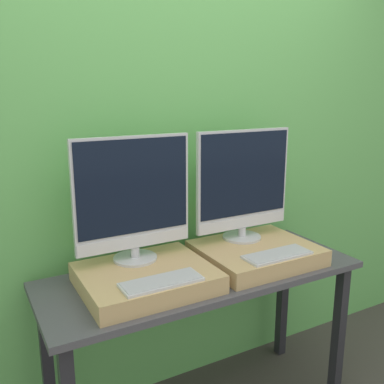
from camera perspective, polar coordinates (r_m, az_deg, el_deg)
name	(u,v)px	position (r m, az deg, el deg)	size (l,w,h in m)	color
wall_back	(169,151)	(2.17, -3.10, 5.48)	(8.00, 0.04, 2.60)	#66B75B
workbench	(203,292)	(2.07, 1.47, -13.20)	(1.50, 0.56, 0.78)	#47474C
wooden_riser_left	(146,278)	(1.87, -6.14, -11.30)	(0.55, 0.46, 0.08)	tan
monitor_left	(133,198)	(1.87, -7.83, -0.77)	(0.53, 0.20, 0.55)	silver
keyboard_left	(161,282)	(1.72, -4.10, -11.84)	(0.33, 0.12, 0.01)	silver
wooden_riser_right	(256,253)	(2.15, 8.52, -8.06)	(0.55, 0.46, 0.08)	tan
monitor_right	(243,184)	(2.14, 6.88, 1.10)	(0.53, 0.20, 0.55)	silver
keyboard_right	(277,255)	(2.01, 11.31, -8.19)	(0.33, 0.12, 0.01)	silver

